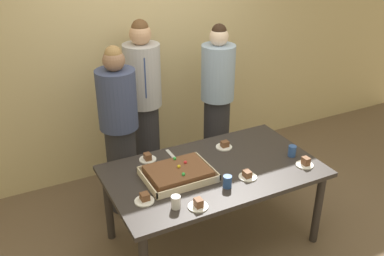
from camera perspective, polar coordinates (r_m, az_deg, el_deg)
ground_plane at (r=4.09m, az=2.64°, el=-14.38°), size 12.00×12.00×0.00m
interior_back_panel at (r=4.70m, az=-6.79°, el=11.81°), size 8.00×0.12×3.00m
party_table at (r=3.69m, az=2.85°, el=-6.50°), size 1.79×1.03×0.75m
sheet_cake at (r=3.51m, az=-1.85°, el=-6.00°), size 0.56×0.43×0.11m
plated_slice_near_left at (r=3.97m, az=4.30°, el=-2.33°), size 0.15×0.15×0.06m
plated_slice_near_right at (r=3.78m, az=-5.88°, el=-3.97°), size 0.15×0.15×0.07m
plated_slice_far_left at (r=3.19m, az=0.83°, el=-10.09°), size 0.15×0.15×0.07m
plated_slice_far_right at (r=3.81m, az=14.73°, el=-4.49°), size 0.15×0.15×0.08m
plated_slice_center_front at (r=3.55m, az=7.34°, el=-6.24°), size 0.15×0.15×0.06m
plated_slice_center_back at (r=3.27m, az=-6.29°, el=-9.28°), size 0.15×0.15×0.06m
drink_cup_nearest at (r=3.40m, az=4.70°, el=-7.08°), size 0.07×0.07×0.10m
drink_cup_middle at (r=3.91m, az=13.09°, el=-2.97°), size 0.07×0.07×0.10m
drink_cup_far_end at (r=3.18m, az=-2.15°, el=-9.75°), size 0.07×0.07×0.10m
cake_server_utensil at (r=3.84m, az=-2.74°, el=-3.57°), size 0.03×0.20×0.01m
person_serving_front at (r=4.61m, az=3.35°, el=3.53°), size 0.35×0.35×1.71m
person_green_shirt_behind at (r=4.07m, az=-9.55°, el=-0.40°), size 0.36×0.36×1.67m
person_striped_tie_right at (r=4.49m, az=-6.37°, el=3.34°), size 0.37×0.37×1.78m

